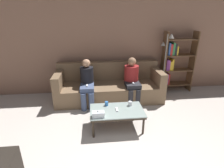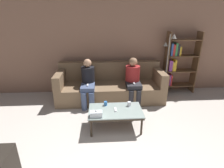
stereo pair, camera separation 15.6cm
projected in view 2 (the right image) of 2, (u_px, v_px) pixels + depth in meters
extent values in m
cube|color=#8C6651|center=(109.00, 46.00, 4.77)|extent=(12.00, 0.06, 2.60)
cube|color=brown|center=(110.00, 92.00, 4.60)|extent=(2.70, 0.96, 0.43)
cube|color=brown|center=(110.00, 70.00, 4.78)|extent=(2.70, 0.20, 0.50)
cube|color=brown|center=(60.00, 79.00, 4.38)|extent=(0.18, 0.96, 0.35)
cube|color=brown|center=(159.00, 77.00, 4.53)|extent=(0.18, 0.96, 0.35)
cube|color=#8C9E99|center=(115.00, 110.00, 3.35)|extent=(1.03, 0.62, 0.02)
cube|color=#2D2319|center=(115.00, 112.00, 3.36)|extent=(1.01, 0.61, 0.04)
cylinder|color=#2D2319|center=(91.00, 129.00, 3.16)|extent=(0.04, 0.04, 0.33)
cylinder|color=#2D2319|center=(142.00, 127.00, 3.22)|extent=(0.04, 0.04, 0.33)
cylinder|color=#2D2319|center=(92.00, 114.00, 3.65)|extent=(0.04, 0.04, 0.33)
cylinder|color=#2D2319|center=(136.00, 112.00, 3.70)|extent=(0.04, 0.04, 0.33)
cylinder|color=#3372BF|center=(106.00, 103.00, 3.51)|extent=(0.07, 0.07, 0.09)
cylinder|color=silver|center=(129.00, 104.00, 3.49)|extent=(0.07, 0.07, 0.09)
cube|color=silver|center=(96.00, 114.00, 3.12)|extent=(0.22, 0.12, 0.10)
sphere|color=white|center=(96.00, 111.00, 3.10)|extent=(0.04, 0.04, 0.04)
cube|color=white|center=(115.00, 110.00, 3.35)|extent=(0.04, 0.15, 0.02)
cube|color=brown|center=(166.00, 63.00, 4.82)|extent=(0.02, 0.32, 1.70)
cube|color=brown|center=(195.00, 63.00, 4.87)|extent=(0.02, 0.32, 1.70)
cube|color=brown|center=(178.00, 84.00, 5.07)|extent=(0.84, 0.32, 0.02)
cube|color=red|center=(167.00, 80.00, 5.00)|extent=(0.05, 0.24, 0.28)
cube|color=#8E4293|center=(169.00, 79.00, 5.00)|extent=(0.03, 0.24, 0.31)
cube|color=red|center=(170.00, 79.00, 5.00)|extent=(0.03, 0.24, 0.31)
cube|color=brown|center=(180.00, 70.00, 4.92)|extent=(0.84, 0.32, 0.02)
cube|color=#8E4293|center=(169.00, 65.00, 4.84)|extent=(0.04, 0.24, 0.30)
cube|color=#8E4293|center=(170.00, 65.00, 4.84)|extent=(0.05, 0.24, 0.29)
cube|color=gold|center=(172.00, 66.00, 4.85)|extent=(0.05, 0.24, 0.26)
cube|color=gold|center=(174.00, 65.00, 4.85)|extent=(0.05, 0.24, 0.31)
cube|color=brown|center=(182.00, 56.00, 4.76)|extent=(0.84, 0.32, 0.02)
cube|color=#33569E|center=(171.00, 49.00, 4.68)|extent=(0.05, 0.24, 0.33)
cube|color=red|center=(173.00, 50.00, 4.69)|extent=(0.06, 0.24, 0.30)
cube|color=#38844C|center=(175.00, 49.00, 4.68)|extent=(0.05, 0.24, 0.34)
cube|color=#232328|center=(177.00, 50.00, 4.69)|extent=(0.05, 0.24, 0.30)
cube|color=gold|center=(179.00, 51.00, 4.71)|extent=(0.04, 0.24, 0.24)
cube|color=brown|center=(184.00, 40.00, 4.61)|extent=(0.84, 0.32, 0.02)
cylinder|color=gray|center=(163.00, 93.00, 4.98)|extent=(0.26, 0.26, 0.02)
cylinder|color=gray|center=(167.00, 66.00, 4.68)|extent=(0.03, 0.03, 1.65)
cone|color=gray|center=(174.00, 36.00, 4.41)|extent=(0.14, 0.14, 0.12)
cone|color=gray|center=(166.00, 44.00, 4.51)|extent=(0.12, 0.12, 0.10)
cylinder|color=#47567A|center=(84.00, 101.00, 4.07)|extent=(0.13, 0.13, 0.43)
cylinder|color=#47567A|center=(92.00, 101.00, 4.08)|extent=(0.13, 0.13, 0.43)
cube|color=#47567A|center=(88.00, 87.00, 4.20)|extent=(0.32, 0.48, 0.10)
cylinder|color=black|center=(88.00, 76.00, 4.35)|extent=(0.32, 0.32, 0.48)
sphere|color=tan|center=(87.00, 63.00, 4.23)|extent=(0.20, 0.20, 0.20)
cube|color=white|center=(88.00, 85.00, 4.13)|extent=(0.04, 0.12, 0.02)
cylinder|color=#28282D|center=(131.00, 99.00, 4.21)|extent=(0.13, 0.13, 0.43)
cylinder|color=#28282D|center=(138.00, 98.00, 4.22)|extent=(0.13, 0.13, 0.43)
cube|color=#28282D|center=(134.00, 85.00, 4.30)|extent=(0.36, 0.41, 0.10)
cylinder|color=maroon|center=(133.00, 75.00, 4.42)|extent=(0.36, 0.36, 0.49)
sphere|color=#997051|center=(133.00, 62.00, 4.29)|extent=(0.21, 0.21, 0.21)
cube|color=white|center=(134.00, 83.00, 4.24)|extent=(0.04, 0.12, 0.02)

